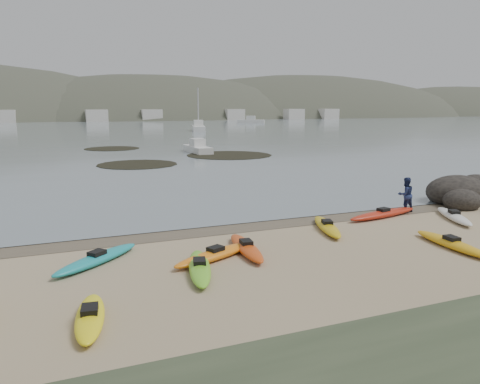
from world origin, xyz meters
name	(u,v)px	position (x,y,z in m)	size (l,w,h in m)	color
ground	(240,224)	(0.00, 0.00, 0.00)	(600.00, 600.00, 0.00)	tan
wet_sand	(243,226)	(0.00, -0.30, 0.00)	(60.00, 60.00, 0.00)	brown
water	(60,114)	(0.00, 300.00, 0.01)	(1200.00, 1200.00, 0.00)	slate
kayaks	(278,247)	(-0.23, -4.27, 0.17)	(21.29, 8.67, 0.34)	#B62612
person_east	(406,195)	(8.77, -0.80, 0.89)	(0.86, 0.67, 1.77)	navy
rock_cluster	(468,198)	(13.79, -0.19, 0.25)	(5.35, 3.94, 1.84)	black
kelp_mats	(173,156)	(4.44, 29.96, 0.03)	(18.91, 24.26, 0.04)	black
moored_boats	(117,128)	(5.75, 82.87, 0.56)	(104.38, 88.57, 1.23)	silver
far_hills	(160,152)	(39.38, 193.97, -15.93)	(550.00, 135.00, 80.00)	#384235
far_town	(92,116)	(6.00, 145.00, 2.00)	(199.00, 5.00, 4.00)	beige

